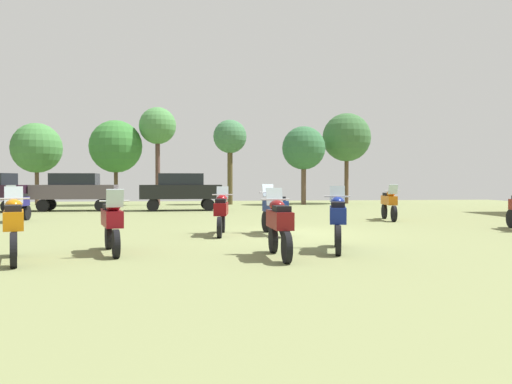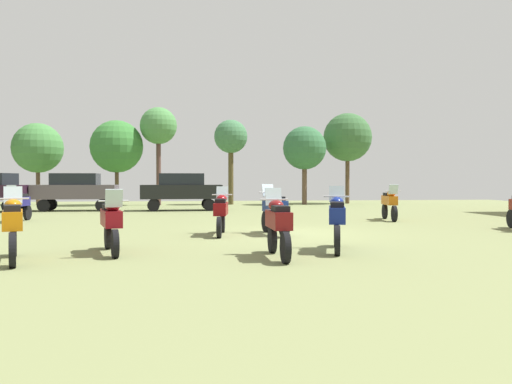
{
  "view_description": "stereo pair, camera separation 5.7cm",
  "coord_description": "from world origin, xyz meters",
  "px_view_note": "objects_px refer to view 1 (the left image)",
  "views": [
    {
      "loc": [
        -2.84,
        -15.64,
        1.64
      ],
      "look_at": [
        -0.7,
        2.07,
        1.25
      ],
      "focal_mm": 36.79,
      "sensor_mm": 36.0,
      "label": 1
    },
    {
      "loc": [
        -2.79,
        -15.65,
        1.64
      ],
      "look_at": [
        -0.7,
        2.07,
        1.25
      ],
      "focal_mm": 36.79,
      "sensor_mm": 36.0,
      "label": 2
    }
  ],
  "objects_px": {
    "motorcycle_1": "(18,204)",
    "tree_8": "(116,147)",
    "motorcycle_2": "(338,219)",
    "motorcycle_5": "(221,211)",
    "motorcycle_11": "(112,222)",
    "motorcycle_9": "(14,225)",
    "motorcycle_7": "(389,202)",
    "tree_7": "(37,148)",
    "motorcycle_3": "(275,210)",
    "tree_1": "(304,148)",
    "motorcycle_6": "(279,224)",
    "tree_6": "(347,138)",
    "tree_3": "(230,138)",
    "car_3": "(75,189)",
    "car_2": "(181,189)",
    "tree_4": "(158,127)"
  },
  "relations": [
    {
      "from": "motorcycle_1",
      "to": "tree_8",
      "type": "relative_size",
      "value": 0.38
    },
    {
      "from": "motorcycle_1",
      "to": "motorcycle_2",
      "type": "bearing_deg",
      "value": 141.72
    },
    {
      "from": "motorcycle_5",
      "to": "motorcycle_11",
      "type": "height_order",
      "value": "motorcycle_11"
    },
    {
      "from": "motorcycle_9",
      "to": "tree_8",
      "type": "relative_size",
      "value": 0.4
    },
    {
      "from": "motorcycle_5",
      "to": "motorcycle_7",
      "type": "bearing_deg",
      "value": 41.59
    },
    {
      "from": "motorcycle_7",
      "to": "tree_7",
      "type": "xyz_separation_m",
      "value": [
        -18.2,
        15.66,
        3.04
      ]
    },
    {
      "from": "motorcycle_5",
      "to": "tree_8",
      "type": "xyz_separation_m",
      "value": [
        -5.82,
        19.54,
        3.12
      ]
    },
    {
      "from": "motorcycle_5",
      "to": "motorcycle_7",
      "type": "distance_m",
      "value": 8.68
    },
    {
      "from": "motorcycle_3",
      "to": "tree_1",
      "type": "distance_m",
      "value": 19.96
    },
    {
      "from": "motorcycle_9",
      "to": "motorcycle_6",
      "type": "bearing_deg",
      "value": -18.6
    },
    {
      "from": "motorcycle_2",
      "to": "motorcycle_9",
      "type": "distance_m",
      "value": 6.91
    },
    {
      "from": "motorcycle_3",
      "to": "tree_1",
      "type": "xyz_separation_m",
      "value": [
        4.97,
        19.09,
        3.03
      ]
    },
    {
      "from": "motorcycle_2",
      "to": "tree_6",
      "type": "bearing_deg",
      "value": 87.6
    },
    {
      "from": "motorcycle_11",
      "to": "tree_1",
      "type": "xyz_separation_m",
      "value": [
        9.19,
        22.68,
        3.07
      ]
    },
    {
      "from": "tree_6",
      "to": "tree_8",
      "type": "relative_size",
      "value": 1.14
    },
    {
      "from": "motorcycle_7",
      "to": "tree_7",
      "type": "height_order",
      "value": "tree_7"
    },
    {
      "from": "motorcycle_2",
      "to": "motorcycle_9",
      "type": "xyz_separation_m",
      "value": [
        -6.86,
        -0.81,
        0.0
      ]
    },
    {
      "from": "motorcycle_6",
      "to": "tree_3",
      "type": "relative_size",
      "value": 0.37
    },
    {
      "from": "motorcycle_9",
      "to": "motorcycle_11",
      "type": "height_order",
      "value": "motorcycle_9"
    },
    {
      "from": "car_3",
      "to": "tree_7",
      "type": "relative_size",
      "value": 0.8
    },
    {
      "from": "motorcycle_2",
      "to": "motorcycle_7",
      "type": "relative_size",
      "value": 0.96
    },
    {
      "from": "motorcycle_6",
      "to": "tree_6",
      "type": "relative_size",
      "value": 0.34
    },
    {
      "from": "car_2",
      "to": "motorcycle_9",
      "type": "bearing_deg",
      "value": 167.39
    },
    {
      "from": "motorcycle_3",
      "to": "tree_8",
      "type": "height_order",
      "value": "tree_8"
    },
    {
      "from": "motorcycle_1",
      "to": "tree_7",
      "type": "bearing_deg",
      "value": -71.01
    },
    {
      "from": "motorcycle_1",
      "to": "motorcycle_11",
      "type": "relative_size",
      "value": 1.0
    },
    {
      "from": "tree_4",
      "to": "car_3",
      "type": "bearing_deg",
      "value": -123.67
    },
    {
      "from": "tree_6",
      "to": "motorcycle_6",
      "type": "bearing_deg",
      "value": -109.7
    },
    {
      "from": "tree_7",
      "to": "motorcycle_6",
      "type": "bearing_deg",
      "value": -64.6
    },
    {
      "from": "motorcycle_1",
      "to": "car_3",
      "type": "distance_m",
      "value": 7.45
    },
    {
      "from": "motorcycle_11",
      "to": "motorcycle_7",
      "type": "bearing_deg",
      "value": -152.84
    },
    {
      "from": "motorcycle_7",
      "to": "tree_3",
      "type": "bearing_deg",
      "value": -62.22
    },
    {
      "from": "motorcycle_2",
      "to": "motorcycle_1",
      "type": "bearing_deg",
      "value": 150.71
    },
    {
      "from": "motorcycle_6",
      "to": "tree_3",
      "type": "xyz_separation_m",
      "value": [
        0.71,
        24.51,
        3.77
      ]
    },
    {
      "from": "motorcycle_11",
      "to": "car_3",
      "type": "bearing_deg",
      "value": -89.74
    },
    {
      "from": "motorcycle_11",
      "to": "motorcycle_9",
      "type": "bearing_deg",
      "value": 13.86
    },
    {
      "from": "motorcycle_7",
      "to": "tree_8",
      "type": "relative_size",
      "value": 0.41
    },
    {
      "from": "car_2",
      "to": "tree_1",
      "type": "height_order",
      "value": "tree_1"
    },
    {
      "from": "motorcycle_11",
      "to": "tree_6",
      "type": "bearing_deg",
      "value": -132.03
    },
    {
      "from": "tree_7",
      "to": "tree_8",
      "type": "bearing_deg",
      "value": -11.76
    },
    {
      "from": "car_3",
      "to": "tree_4",
      "type": "height_order",
      "value": "tree_4"
    },
    {
      "from": "tree_3",
      "to": "tree_8",
      "type": "distance_m",
      "value": 7.52
    },
    {
      "from": "motorcycle_7",
      "to": "tree_1",
      "type": "bearing_deg",
      "value": -80.19
    },
    {
      "from": "motorcycle_6",
      "to": "car_3",
      "type": "bearing_deg",
      "value": 112.64
    },
    {
      "from": "motorcycle_3",
      "to": "tree_8",
      "type": "bearing_deg",
      "value": 100.41
    },
    {
      "from": "motorcycle_5",
      "to": "tree_8",
      "type": "distance_m",
      "value": 20.63
    },
    {
      "from": "tree_7",
      "to": "tree_8",
      "type": "distance_m",
      "value": 5.38
    },
    {
      "from": "motorcycle_2",
      "to": "tree_4",
      "type": "xyz_separation_m",
      "value": [
        -5.59,
        23.17,
        4.39
      ]
    },
    {
      "from": "tree_7",
      "to": "motorcycle_5",
      "type": "bearing_deg",
      "value": -61.76
    },
    {
      "from": "car_2",
      "to": "tree_3",
      "type": "height_order",
      "value": "tree_3"
    }
  ]
}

